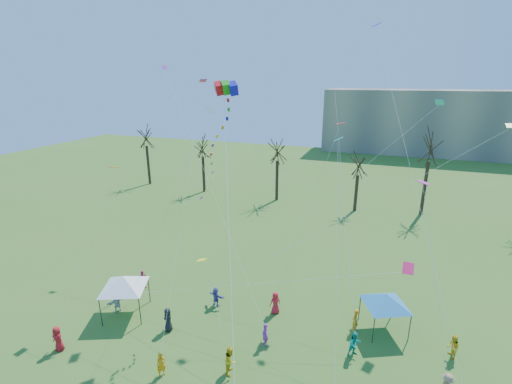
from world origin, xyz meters
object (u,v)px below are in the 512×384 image
(canopy_tent_white, at_px, (124,282))
(distant_building, at_px, (454,123))
(big_box_kite, at_px, (219,153))
(canopy_tent_blue, at_px, (386,300))

(canopy_tent_white, bearing_deg, distant_building, 66.91)
(big_box_kite, height_order, canopy_tent_white, big_box_kite)
(big_box_kite, distance_m, canopy_tent_white, 12.23)
(canopy_tent_white, xyz_separation_m, canopy_tent_blue, (18.82, 4.73, -0.26))
(distant_building, height_order, canopy_tent_white, distant_building)
(distant_building, height_order, big_box_kite, big_box_kite)
(canopy_tent_white, distance_m, canopy_tent_blue, 19.40)
(distant_building, relative_size, canopy_tent_blue, 16.60)
(big_box_kite, bearing_deg, canopy_tent_white, -147.20)
(big_box_kite, xyz_separation_m, canopy_tent_blue, (12.46, 0.63, -9.86))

